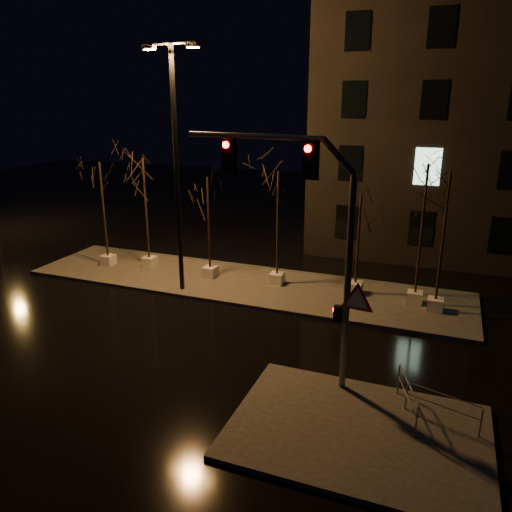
% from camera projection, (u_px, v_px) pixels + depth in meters
% --- Properties ---
extents(ground, '(90.00, 90.00, 0.00)m').
position_uv_depth(ground, '(182.00, 336.00, 19.53)').
color(ground, black).
rests_on(ground, ground).
extents(median, '(22.00, 5.00, 0.15)m').
position_uv_depth(median, '(241.00, 283.00, 24.84)').
color(median, '#3F3D38').
rests_on(median, ground).
extents(sidewalk_corner, '(7.00, 5.00, 0.15)m').
position_uv_depth(sidewalk_corner, '(358.00, 432.00, 13.82)').
color(sidewalk_corner, '#3F3D38').
rests_on(sidewalk_corner, ground).
extents(tree_0, '(1.80, 1.80, 5.74)m').
position_uv_depth(tree_0, '(101.00, 186.00, 26.05)').
color(tree_0, silver).
rests_on(tree_0, median).
extents(tree_1, '(1.80, 1.80, 5.97)m').
position_uv_depth(tree_1, '(144.00, 184.00, 25.69)').
color(tree_1, silver).
rests_on(tree_1, median).
extents(tree_2, '(1.80, 1.80, 5.23)m').
position_uv_depth(tree_2, '(208.00, 200.00, 24.30)').
color(tree_2, silver).
rests_on(tree_2, median).
extents(tree_3, '(1.80, 1.80, 5.68)m').
position_uv_depth(tree_3, '(278.00, 197.00, 23.27)').
color(tree_3, silver).
rests_on(tree_3, median).
extents(tree_4, '(1.80, 1.80, 4.82)m').
position_uv_depth(tree_4, '(360.00, 217.00, 22.28)').
color(tree_4, silver).
rests_on(tree_4, median).
extents(tree_5, '(1.80, 1.80, 6.35)m').
position_uv_depth(tree_5, '(425.00, 197.00, 20.78)').
color(tree_5, silver).
rests_on(tree_5, median).
extents(tree_6, '(1.80, 1.80, 6.18)m').
position_uv_depth(tree_6, '(447.00, 203.00, 20.07)').
color(tree_6, silver).
rests_on(tree_6, median).
extents(traffic_signal_mast, '(6.31, 0.78, 7.74)m').
position_uv_depth(traffic_signal_mast, '(310.00, 227.00, 14.87)').
color(traffic_signal_mast, slate).
rests_on(traffic_signal_mast, sidewalk_corner).
extents(streetlight_main, '(2.74, 0.52, 10.96)m').
position_uv_depth(streetlight_main, '(176.00, 155.00, 22.03)').
color(streetlight_main, black).
rests_on(streetlight_main, median).
extents(guard_rail_a, '(2.03, 0.65, 0.92)m').
position_uv_depth(guard_rail_a, '(443.00, 404.00, 13.92)').
color(guard_rail_a, slate).
rests_on(guard_rail_a, sidewalk_corner).
extents(guard_rail_b, '(0.72, 2.05, 1.02)m').
position_uv_depth(guard_rail_b, '(407.00, 394.00, 14.29)').
color(guard_rail_b, slate).
rests_on(guard_rail_b, sidewalk_corner).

